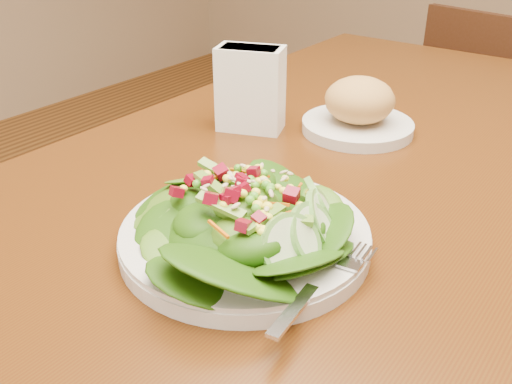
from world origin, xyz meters
TOP-DOWN VIEW (x-y plane):
  - dining_table at (0.00, 0.00)m, footprint 0.90×1.40m
  - chair_far at (-0.11, 1.01)m, footprint 0.44×0.45m
  - salad_plate at (-0.03, -0.26)m, footprint 0.27×0.27m
  - bread_plate at (-0.10, 0.11)m, footprint 0.18×0.18m
  - napkin_holder at (-0.24, 0.02)m, footprint 0.11×0.09m

SIDE VIEW (x-z plane):
  - chair_far at x=-0.11m, z-range 0.02..0.83m
  - dining_table at x=0.00m, z-range 0.27..1.02m
  - salad_plate at x=-0.03m, z-range 0.74..0.82m
  - bread_plate at x=-0.10m, z-range 0.74..0.83m
  - napkin_holder at x=-0.24m, z-range 0.75..0.89m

